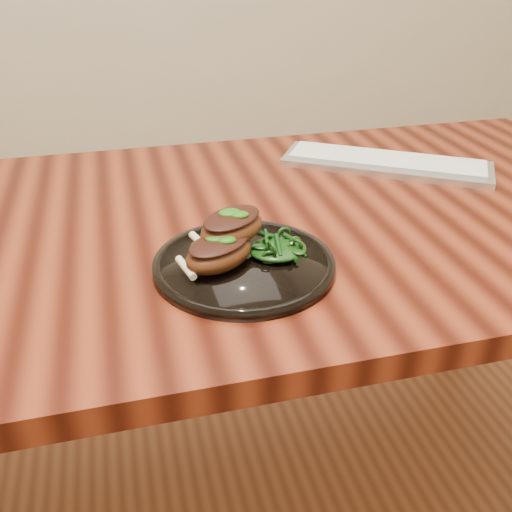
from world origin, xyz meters
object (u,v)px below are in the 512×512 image
(lamb_chop_front, at_px, (219,252))
(keyboard, at_px, (386,163))
(plate, at_px, (244,264))
(desk, at_px, (241,258))
(greens_heap, at_px, (278,245))

(lamb_chop_front, relative_size, keyboard, 0.31)
(plate, bearing_deg, desk, 78.97)
(lamb_chop_front, bearing_deg, desk, 68.45)
(desk, relative_size, keyboard, 3.80)
(greens_heap, bearing_deg, lamb_chop_front, -170.99)
(plate, bearing_deg, lamb_chop_front, -165.96)
(desk, relative_size, lamb_chop_front, 12.41)
(desk, relative_size, plate, 6.15)
(plate, bearing_deg, greens_heap, 5.19)
(desk, xyz_separation_m, keyboard, (0.34, 0.15, 0.09))
(desk, height_order, keyboard, keyboard)
(greens_heap, relative_size, keyboard, 0.20)
(greens_heap, bearing_deg, desk, 96.14)
(desk, bearing_deg, greens_heap, -83.86)
(desk, bearing_deg, keyboard, 23.96)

